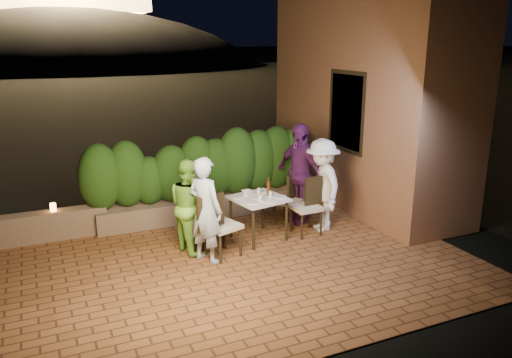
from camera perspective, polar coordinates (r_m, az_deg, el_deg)
ground at (r=7.79m, az=-1.48°, el=-9.88°), size 400.00×400.00×0.00m
terrace_floor at (r=8.23m, az=-2.84°, el=-8.84°), size 7.00×6.00×0.15m
building_wall at (r=10.60m, az=12.55°, el=10.79°), size 1.60×5.00×5.00m
window_pane at (r=9.80m, az=10.42°, el=7.58°), size 0.08×1.00×1.40m
window_frame at (r=9.79m, az=10.37°, el=7.58°), size 0.06×1.15×1.55m
planter at (r=9.77m, az=-5.65°, el=-3.13°), size 4.20×0.55×0.40m
hedge at (r=9.56m, az=-5.77°, el=1.13°), size 4.00×0.70×1.10m
parapet at (r=9.31m, az=-23.47°, el=-5.05°), size 2.20×0.30×0.50m
hill at (r=67.05m, az=-20.31°, el=8.50°), size 52.00×40.00×22.00m
dining_table at (r=8.59m, az=0.27°, el=-4.50°), size 0.97×0.97×0.75m
plate_nw at (r=8.19m, az=-0.36°, el=-2.70°), size 0.21×0.21×0.01m
plate_sw at (r=8.49m, az=-2.16°, el=-2.05°), size 0.23×0.23×0.01m
plate_ne at (r=8.49m, az=2.76°, el=-2.05°), size 0.23×0.23×0.01m
plate_se at (r=8.78m, az=1.02°, el=-1.43°), size 0.23×0.23×0.01m
plate_centre at (r=8.46m, az=0.18°, el=-2.10°), size 0.21×0.21×0.01m
plate_front at (r=8.26m, az=1.51°, el=-2.56°), size 0.21×0.21×0.01m
glass_nw at (r=8.25m, az=0.49°, el=-2.17°), size 0.07×0.07×0.12m
glass_sw at (r=8.54m, az=-1.18°, el=-1.60°), size 0.06×0.06×0.11m
glass_ne at (r=8.47m, az=1.64°, el=-1.75°), size 0.06×0.06×0.11m
glass_se at (r=8.63m, az=0.33°, el=-1.39°), size 0.06×0.06×0.11m
beer_bottle at (r=8.56m, az=1.43°, el=-0.82°), size 0.06×0.06×0.32m
bowl at (r=8.71m, az=-1.04°, el=-1.46°), size 0.20×0.20×0.04m
chair_left_front at (r=7.89m, az=-3.88°, el=-5.20°), size 0.62×0.62×1.06m
chair_left_back at (r=8.31m, az=-5.37°, el=-4.63°), size 0.43×0.43×0.93m
chair_right_front at (r=8.81m, az=5.74°, el=-3.09°), size 0.49×0.49×1.03m
chair_right_back at (r=9.25m, az=3.69°, el=-2.44°), size 0.60×0.60×0.93m
diner_blue at (r=7.63m, az=-5.82°, el=-3.57°), size 0.65×0.73×1.67m
diner_green at (r=8.08m, az=-7.58°, el=-3.02°), size 0.73×0.85×1.54m
diner_white at (r=8.94m, az=7.54°, el=-0.71°), size 0.76×1.15×1.67m
diner_purple at (r=9.29m, az=4.95°, el=0.67°), size 0.72×1.18×1.88m
parapet_lamp at (r=9.21m, az=-22.18°, el=-3.01°), size 0.10×0.10×0.14m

